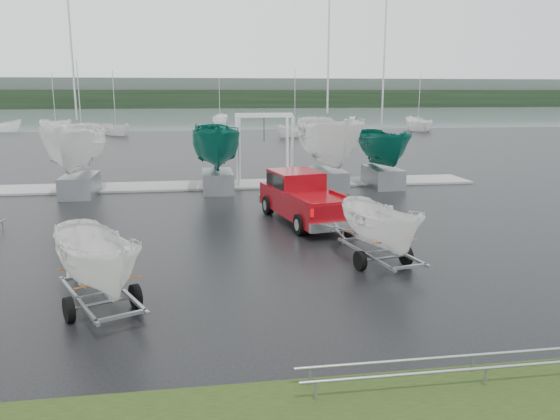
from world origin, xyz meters
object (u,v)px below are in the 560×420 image
object	(u,v)px
pickup_truck	(302,196)
trailer_parked	(94,210)
boat_hoist	(264,139)
trailer_hitched	(383,188)

from	to	relation	value
pickup_truck	trailer_parked	bearing A→B (deg)	-138.21
pickup_truck	boat_hoist	xyz separation A→B (m)	(-0.44, 9.22, 1.63)
pickup_truck	trailer_parked	distance (m)	11.24
trailer_parked	trailer_hitched	bearing A→B (deg)	-7.67
pickup_truck	trailer_hitched	distance (m)	6.67
pickup_truck	trailer_parked	size ratio (longest dim) A/B	1.33
trailer_parked	boat_hoist	xyz separation A→B (m)	(6.30, 18.08, 0.10)
trailer_hitched	trailer_parked	size ratio (longest dim) A/B	0.95
pickup_truck	trailer_parked	xyz separation A→B (m)	(-6.74, -8.86, 1.52)
trailer_hitched	trailer_parked	xyz separation A→B (m)	(-7.98, -2.47, 0.12)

